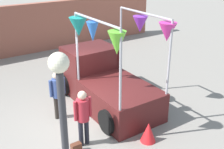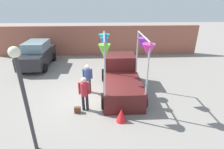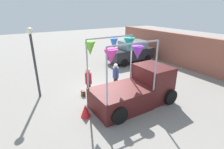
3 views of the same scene
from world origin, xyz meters
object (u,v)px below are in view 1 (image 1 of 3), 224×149
Objects in this scene: vendor_truck at (103,79)px; street_lamp at (64,126)px; person_customer at (83,113)px; handbag at (76,148)px; person_vendor at (58,91)px; folded_kite_bundle_crimson at (148,132)px.

street_lamp is at bearing -128.94° from vendor_truck.
person_customer reaches higher than handbag.
person_vendor is 2.09m from handbag.
person_customer is 3.04m from street_lamp.
person_customer is 2.78× the size of folded_kite_bundle_crimson.
person_customer is 1.69m from person_vendor.
vendor_truck is at bearing 85.67° from folded_kite_bundle_crimson.
handbag is at bearing -136.68° from vendor_truck.
folded_kite_bundle_crimson is (3.08, 1.35, -2.11)m from street_lamp.
folded_kite_bundle_crimson is at bearing -94.33° from vendor_truck.
person_vendor is at bearing 121.52° from folded_kite_bundle_crimson.
handbag is (-2.14, -2.02, -0.75)m from vendor_truck.
vendor_truck is 2.52× the size of person_vendor.
person_customer reaches higher than folded_kite_bundle_crimson.
street_lamp is at bearing -119.22° from handbag.
person_customer is at bearing -90.08° from person_vendor.
person_vendor is at bearing 69.17° from street_lamp.
vendor_truck is 5.44m from street_lamp.
vendor_truck reaches higher than folded_kite_bundle_crimson.
person_customer is at bearing 29.74° from handbag.
vendor_truck is 2.55m from person_customer.
person_customer is 1.95m from folded_kite_bundle_crimson.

